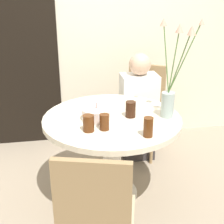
{
  "coord_description": "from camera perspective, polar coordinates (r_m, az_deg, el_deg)",
  "views": [
    {
      "loc": [
        -0.37,
        -2.12,
        1.63
      ],
      "look_at": [
        0.0,
        0.0,
        0.74
      ],
      "focal_mm": 50.0,
      "sensor_mm": 36.0,
      "label": 1
    }
  ],
  "objects": [
    {
      "name": "ground_plane",
      "position": [
        2.7,
        0.0,
        -14.72
      ],
      "size": [
        16.0,
        16.0,
        0.0
      ],
      "primitive_type": "plane",
      "color": "gray"
    },
    {
      "name": "wall_back",
      "position": [
        3.28,
        -3.52,
        16.6
      ],
      "size": [
        8.0,
        0.05,
        2.6
      ],
      "color": "beige",
      "rests_on": "ground_plane"
    },
    {
      "name": "doorway_panel",
      "position": [
        3.3,
        -17.83,
        10.8
      ],
      "size": [
        0.9,
        0.01,
        2.05
      ],
      "color": "black",
      "rests_on": "ground_plane"
    },
    {
      "name": "dining_table",
      "position": [
        2.41,
        0.0,
        -4.14
      ],
      "size": [
        1.04,
        1.04,
        0.7
      ],
      "color": "beige",
      "rests_on": "ground_plane"
    },
    {
      "name": "chair_right_flank",
      "position": [
        3.16,
        5.73,
        1.29
      ],
      "size": [
        0.55,
        0.55,
        0.89
      ],
      "rotation": [
        0.0,
        0.0,
        -0.56
      ],
      "color": "tan",
      "rests_on": "ground_plane"
    },
    {
      "name": "chair_near_front",
      "position": [
        1.73,
        -2.95,
        -18.33
      ],
      "size": [
        0.49,
        0.49,
        0.89
      ],
      "rotation": [
        0.0,
        0.0,
        2.87
      ],
      "color": "tan",
      "rests_on": "ground_plane"
    },
    {
      "name": "birthday_cake",
      "position": [
        2.28,
        -2.88,
        -0.35
      ],
      "size": [
        0.21,
        0.21,
        0.13
      ],
      "color": "white",
      "rests_on": "dining_table"
    },
    {
      "name": "flower_vase",
      "position": [
        2.31,
        10.8,
        5.07
      ],
      "size": [
        0.26,
        0.31,
        0.71
      ],
      "color": "#9EB2AD",
      "rests_on": "dining_table"
    },
    {
      "name": "side_plate",
      "position": [
        2.63,
        -2.98,
        1.86
      ],
      "size": [
        0.19,
        0.19,
        0.01
      ],
      "color": "white",
      "rests_on": "dining_table"
    },
    {
      "name": "drink_glass_0",
      "position": [
        2.33,
        3.42,
        0.5
      ],
      "size": [
        0.08,
        0.08,
        0.12
      ],
      "color": "#33190C",
      "rests_on": "dining_table"
    },
    {
      "name": "drink_glass_1",
      "position": [
        2.12,
        -1.4,
        -1.84
      ],
      "size": [
        0.07,
        0.07,
        0.11
      ],
      "color": "#51280F",
      "rests_on": "dining_table"
    },
    {
      "name": "drink_glass_2",
      "position": [
        2.04,
        6.64,
        -2.76
      ],
      "size": [
        0.06,
        0.06,
        0.13
      ],
      "color": "#51280F",
      "rests_on": "dining_table"
    },
    {
      "name": "drink_glass_3",
      "position": [
        2.1,
        -4.32,
        -2.06
      ],
      "size": [
        0.08,
        0.08,
        0.11
      ],
      "color": "#51280F",
      "rests_on": "dining_table"
    },
    {
      "name": "person_guest",
      "position": [
        3.02,
        4.86,
        0.21
      ],
      "size": [
        0.34,
        0.24,
        1.05
      ],
      "color": "#383333",
      "rests_on": "ground_plane"
    }
  ]
}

